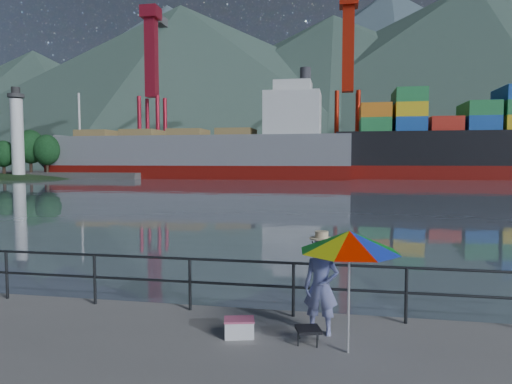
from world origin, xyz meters
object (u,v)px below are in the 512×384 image
at_px(beach_umbrella, 349,241).
at_px(cooler_bag, 239,329).
at_px(fisherman, 321,287).
at_px(bulk_carrier, 207,153).

relative_size(beach_umbrella, cooler_bag, 3.99).
height_order(fisherman, cooler_bag, fisherman).
height_order(beach_umbrella, bulk_carrier, bulk_carrier).
bearing_deg(beach_umbrella, cooler_bag, 170.09).
bearing_deg(bulk_carrier, fisherman, -71.93).
height_order(fisherman, bulk_carrier, bulk_carrier).
relative_size(cooler_bag, bulk_carrier, 0.01).
xyz_separation_m(fisherman, bulk_carrier, (-22.33, 68.47, 3.32)).
bearing_deg(bulk_carrier, beach_umbrella, -71.78).
bearing_deg(bulk_carrier, cooler_bag, -73.02).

